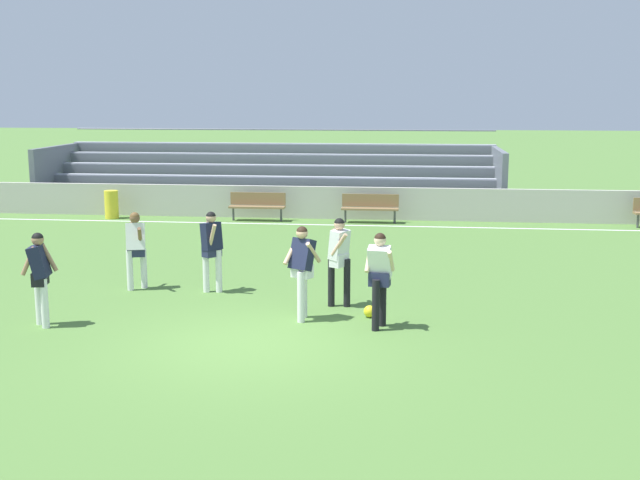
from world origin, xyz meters
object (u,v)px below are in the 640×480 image
object	(u,v)px
player_dark_trailing_run	(302,264)
player_dark_pressing_high	(212,244)
player_white_dropping_back	(380,272)
bench_centre_sideline	(370,206)
soccer_ball	(370,311)
bench_far_right	(257,204)
player_white_deep_cover	(339,254)
bleacher_stand	(271,174)
player_dark_overlapping	(40,271)
player_white_wide_right	(136,244)
trash_bin	(111,204)

from	to	relation	value
player_dark_trailing_run	player_dark_pressing_high	xyz separation A→B (m)	(-2.11, 1.81, -0.03)
player_white_dropping_back	bench_centre_sideline	bearing A→B (deg)	93.73
player_dark_pressing_high	soccer_ball	distance (m)	3.74
bench_far_right	player_white_deep_cover	distance (m)	10.77
player_white_deep_cover	bleacher_stand	bearing A→B (deg)	105.11
player_dark_overlapping	player_white_wide_right	world-z (taller)	player_dark_overlapping
bleacher_stand	player_dark_trailing_run	xyz separation A→B (m)	(3.19, -14.93, -0.10)
player_dark_trailing_run	player_white_dropping_back	world-z (taller)	player_dark_trailing_run
player_dark_overlapping	soccer_ball	xyz separation A→B (m)	(5.68, 1.21, -0.88)
bench_centre_sideline	player_dark_trailing_run	world-z (taller)	player_dark_trailing_run
player_white_wide_right	player_dark_trailing_run	bearing A→B (deg)	-26.66
bench_far_right	player_dark_overlapping	xyz separation A→B (m)	(-1.50, -12.06, 0.45)
trash_bin	player_dark_overlapping	xyz separation A→B (m)	(3.33, -11.96, 0.53)
trash_bin	player_white_wide_right	distance (m)	10.05
player_dark_pressing_high	bleacher_stand	bearing A→B (deg)	94.70
player_dark_overlapping	soccer_ball	bearing A→B (deg)	12.02
soccer_ball	bench_far_right	bearing A→B (deg)	111.05
bleacher_stand	player_dark_pressing_high	size ratio (longest dim) A/B	9.89
player_white_dropping_back	soccer_ball	distance (m)	1.13
player_white_dropping_back	player_dark_overlapping	xyz separation A→B (m)	(-5.87, -0.54, -0.01)
bleacher_stand	soccer_ball	bearing A→B (deg)	-73.30
player_dark_trailing_run	player_white_wide_right	world-z (taller)	player_dark_trailing_run
bleacher_stand	bench_far_right	world-z (taller)	bleacher_stand
bench_centre_sideline	player_white_dropping_back	size ratio (longest dim) A/B	1.07
bench_far_right	bench_centre_sideline	distance (m)	3.62
player_white_deep_cover	player_dark_overlapping	xyz separation A→B (m)	(-5.05, -1.90, -0.03)
player_dark_overlapping	player_white_wide_right	xyz separation A→B (m)	(0.74, 2.79, -0.03)
player_white_dropping_back	player_dark_overlapping	world-z (taller)	player_white_dropping_back
player_white_deep_cover	bench_centre_sideline	bearing A→B (deg)	89.61
bench_far_right	player_white_deep_cover	bearing A→B (deg)	-70.73
bleacher_stand	player_white_deep_cover	size ratio (longest dim) A/B	9.65
bench_far_right	trash_bin	size ratio (longest dim) A/B	1.96
player_dark_trailing_run	soccer_ball	distance (m)	1.54
trash_bin	player_white_dropping_back	distance (m)	14.68
trash_bin	player_dark_pressing_high	size ratio (longest dim) A/B	0.55
bleacher_stand	soccer_ball	world-z (taller)	bleacher_stand
trash_bin	player_white_wide_right	world-z (taller)	player_white_wide_right
bench_centre_sideline	player_white_deep_cover	distance (m)	10.17
bleacher_stand	trash_bin	distance (m)	6.07
bench_far_right	player_dark_pressing_high	world-z (taller)	player_dark_pressing_high
trash_bin	soccer_ball	bearing A→B (deg)	-50.03
bench_centre_sideline	player_white_wide_right	world-z (taller)	player_white_wide_right
bleacher_stand	bench_centre_sideline	xyz separation A→B (m)	(3.83, -3.78, -0.58)
trash_bin	player_dark_trailing_run	bearing A→B (deg)	-54.74
bench_centre_sideline	player_white_dropping_back	xyz separation A→B (m)	(0.75, -11.51, 0.46)
player_white_deep_cover	player_white_wide_right	bearing A→B (deg)	168.34
player_white_deep_cover	soccer_ball	xyz separation A→B (m)	(0.62, -0.69, -0.92)
bench_far_right	player_white_wide_right	bearing A→B (deg)	-94.68
player_white_deep_cover	player_dark_overlapping	distance (m)	5.40
player_dark_trailing_run	soccer_ball	xyz separation A→B (m)	(1.20, 0.30, -0.91)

